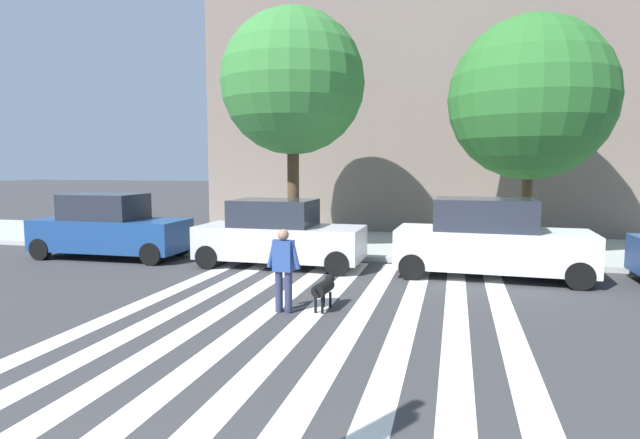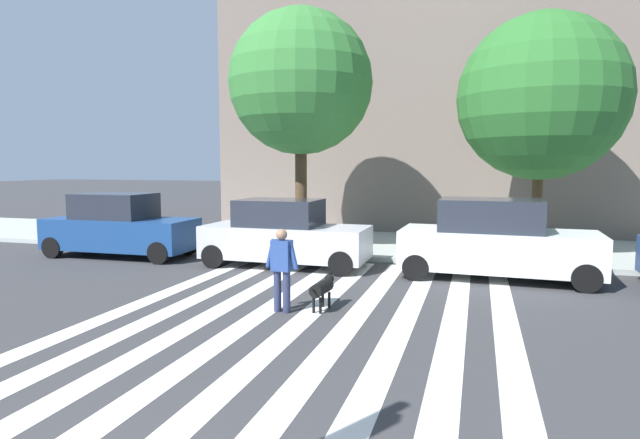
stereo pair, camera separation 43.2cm
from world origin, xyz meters
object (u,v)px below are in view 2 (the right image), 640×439
at_px(parked_car_third_in_line, 496,241).
at_px(street_tree_middle, 541,98).
at_px(parked_car_near_curb, 119,227).
at_px(parked_car_behind_first, 284,235).
at_px(pedestrian_dog_walker, 282,265).
at_px(dog_on_leash, 323,288).
at_px(street_tree_nearest, 301,83).

distance_m(parked_car_third_in_line, street_tree_middle, 5.43).
distance_m(parked_car_near_curb, parked_car_behind_first, 5.53).
bearing_deg(pedestrian_dog_walker, parked_car_third_in_line, 47.37).
distance_m(parked_car_near_curb, parked_car_third_in_line, 11.22).
relative_size(street_tree_middle, dog_on_leash, 6.72).
bearing_deg(pedestrian_dog_walker, parked_car_behind_first, 110.14).
bearing_deg(street_tree_middle, parked_car_third_in_line, -109.97).
distance_m(parked_car_behind_first, street_tree_nearest, 5.29).
bearing_deg(street_tree_middle, parked_car_behind_first, -153.22).
xyz_separation_m(parked_car_behind_first, pedestrian_dog_walker, (1.62, -4.42, 0.03)).
height_order(street_tree_nearest, dog_on_leash, street_tree_nearest).
bearing_deg(pedestrian_dog_walker, street_tree_middle, 56.03).
xyz_separation_m(parked_car_near_curb, parked_car_third_in_line, (11.22, 0.00, 0.02)).
distance_m(parked_car_near_curb, dog_on_leash, 8.85).
relative_size(parked_car_near_curb, street_tree_nearest, 0.61).
xyz_separation_m(street_tree_nearest, pedestrian_dog_walker, (1.99, -6.98, -4.59)).
relative_size(parked_car_behind_first, street_tree_nearest, 0.60).
xyz_separation_m(parked_car_near_curb, dog_on_leash, (7.86, -4.04, -0.49)).
bearing_deg(parked_car_third_in_line, parked_car_near_curb, -179.99).
height_order(parked_car_near_curb, dog_on_leash, parked_car_near_curb).
bearing_deg(parked_car_third_in_line, parked_car_behind_first, -179.98).
bearing_deg(pedestrian_dog_walker, street_tree_nearest, 105.91).
relative_size(parked_car_third_in_line, pedestrian_dog_walker, 2.96).
bearing_deg(parked_car_third_in_line, street_tree_middle, 70.03).
bearing_deg(street_tree_middle, parked_car_near_curb, -164.27).
bearing_deg(dog_on_leash, parked_car_third_in_line, 50.24).
height_order(parked_car_behind_first, pedestrian_dog_walker, parked_car_behind_first).
xyz_separation_m(parked_car_third_in_line, street_tree_middle, (1.28, 3.52, 3.94)).
relative_size(parked_car_behind_first, dog_on_leash, 4.33).
xyz_separation_m(parked_car_third_in_line, street_tree_nearest, (-6.06, 2.55, 4.56)).
xyz_separation_m(street_tree_middle, dog_on_leash, (-4.64, -7.56, -4.45)).
bearing_deg(parked_car_near_curb, dog_on_leash, -27.17).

